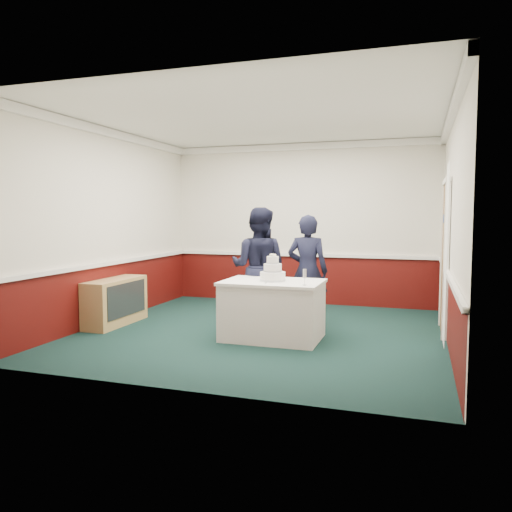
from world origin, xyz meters
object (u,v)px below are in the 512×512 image
(champagne_flute, at_px, (305,274))
(person_woman, at_px, (307,271))
(cake_table, at_px, (273,309))
(person_man, at_px, (259,267))
(wedding_cake, at_px, (273,273))
(sideboard, at_px, (116,302))
(cake_knife, at_px, (266,282))

(champagne_flute, height_order, person_woman, person_woman)
(cake_table, height_order, person_woman, person_woman)
(cake_table, xyz_separation_m, person_man, (-0.43, 0.70, 0.49))
(wedding_cake, distance_m, person_woman, 0.93)
(person_man, bearing_deg, sideboard, 15.57)
(wedding_cake, xyz_separation_m, champagne_flute, (0.50, -0.28, 0.03))
(person_man, bearing_deg, wedding_cake, 120.83)
(champagne_flute, height_order, person_man, person_man)
(cake_knife, xyz_separation_m, person_man, (-0.40, 0.90, 0.10))
(champagne_flute, bearing_deg, cake_knife, 171.42)
(sideboard, bearing_deg, cake_table, -2.32)
(wedding_cake, bearing_deg, person_man, 121.22)
(cake_knife, distance_m, champagne_flute, 0.55)
(champagne_flute, bearing_deg, cake_table, 150.75)
(sideboard, relative_size, wedding_cake, 3.30)
(cake_table, relative_size, person_woman, 0.79)
(wedding_cake, xyz_separation_m, person_woman, (0.28, 0.88, -0.06))
(cake_table, bearing_deg, sideboard, 177.68)
(cake_knife, height_order, person_woman, person_woman)
(sideboard, height_order, person_man, person_man)
(wedding_cake, relative_size, champagne_flute, 1.78)
(sideboard, distance_m, person_man, 2.25)
(champagne_flute, bearing_deg, wedding_cake, 150.75)
(sideboard, xyz_separation_m, champagne_flute, (3.03, -0.38, 0.58))
(cake_knife, xyz_separation_m, person_woman, (0.31, 1.08, 0.05))
(cake_table, height_order, cake_knife, cake_knife)
(person_woman, bearing_deg, person_man, 15.03)
(cake_knife, distance_m, person_man, 0.99)
(wedding_cake, relative_size, cake_knife, 1.65)
(wedding_cake, bearing_deg, sideboard, 177.68)
(sideboard, xyz_separation_m, wedding_cake, (2.53, -0.10, 0.55))
(sideboard, bearing_deg, person_man, 15.97)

